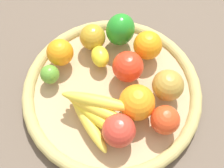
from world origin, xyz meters
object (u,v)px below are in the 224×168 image
apple_0 (168,85)px  orange_0 (148,45)px  orange_1 (60,52)px  apple_1 (128,67)px  bell_pepper (120,30)px  orange_2 (137,103)px  apple_4 (120,130)px  apple_2 (93,37)px  lemon_0 (100,56)px  apple_3 (165,120)px  lime_0 (50,74)px  banana_bunch (94,112)px

apple_0 → orange_0: size_ratio=1.03×
orange_1 → apple_1: bearing=158.4°
bell_pepper → orange_2: 0.21m
apple_4 → apple_2: apple_4 is taller
lemon_0 → apple_2: (0.01, -0.05, 0.01)m
orange_1 → apple_3: bearing=137.1°
apple_2 → lime_0: apple_2 is taller
apple_3 → apple_0: bearing=-105.4°
apple_4 → apple_3: (-0.10, -0.01, -0.00)m
apple_2 → orange_2: (-0.08, 0.20, 0.01)m
banana_bunch → orange_0: orange_0 is taller
apple_3 → lime_0: apple_3 is taller
apple_1 → orange_2: orange_2 is taller
lemon_0 → apple_0: apple_0 is taller
apple_0 → apple_1: bearing=-35.9°
orange_0 → lime_0: bearing=11.0°
lemon_0 → bell_pepper: bearing=-134.1°
lemon_0 → apple_4: size_ratio=0.81×
lemon_0 → apple_1: apple_1 is taller
orange_0 → orange_2: 0.17m
apple_2 → lime_0: bearing=39.3°
apple_3 → apple_2: (0.14, -0.25, 0.00)m
orange_1 → orange_2: (-0.17, 0.16, 0.01)m
apple_1 → apple_2: 0.13m
orange_0 → orange_2: size_ratio=0.88×
lemon_0 → orange_2: bearing=115.2°
orange_0 → apple_1: 0.08m
apple_3 → orange_2: 0.07m
apple_4 → apple_3: apple_4 is taller
bell_pepper → orange_2: size_ratio=1.08×
apple_4 → banana_bunch: size_ratio=0.44×
apple_4 → bell_pepper: bell_pepper is taller
lemon_0 → apple_1: bearing=142.5°
lemon_0 → orange_1: orange_1 is taller
lemon_0 → orange_2: 0.17m
apple_4 → bell_pepper: bearing=-97.6°
lime_0 → apple_1: bearing=177.1°
apple_0 → orange_1: apple_0 is taller
bell_pepper → orange_2: (-0.01, 0.21, -0.00)m
banana_bunch → orange_1: same height
apple_1 → orange_1: bearing=-21.6°
apple_1 → orange_1: apple_1 is taller
lemon_0 → bell_pepper: bell_pepper is taller
banana_bunch → lime_0: bearing=-49.8°
banana_bunch → apple_2: size_ratio=2.50×
apple_4 → orange_2: (-0.05, -0.06, 0.00)m
orange_2 → lemon_0: bearing=-64.8°
lemon_0 → apple_4: 0.21m
lemon_0 → orange_1: size_ratio=0.88×
orange_1 → bell_pepper: size_ratio=0.76×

